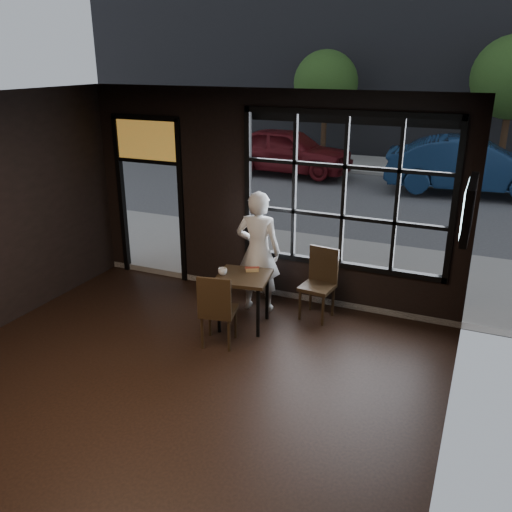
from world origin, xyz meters
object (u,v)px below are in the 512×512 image
at_px(cafe_table, 244,300).
at_px(navy_car, 471,165).
at_px(man, 258,252).
at_px(chair_near, 219,308).

distance_m(cafe_table, navy_car, 9.78).
height_order(man, navy_car, man).
bearing_deg(cafe_table, navy_car, 65.80).
distance_m(cafe_table, chair_near, 0.62).
height_order(chair_near, navy_car, navy_car).
relative_size(chair_near, navy_car, 0.23).
height_order(cafe_table, man, man).
height_order(cafe_table, chair_near, chair_near).
xyz_separation_m(man, navy_car, (2.46, 8.87, -0.08)).
bearing_deg(chair_near, cafe_table, -109.96).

